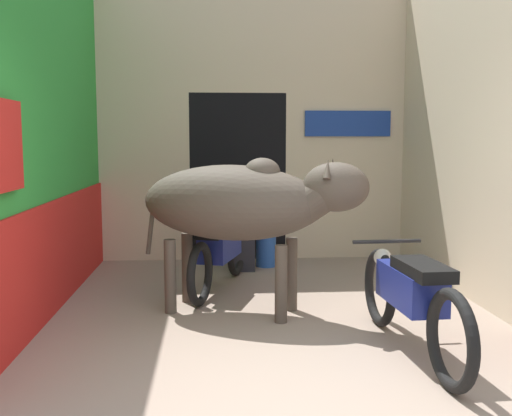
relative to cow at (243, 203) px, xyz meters
The scene contains 9 objects.
ground_plane 2.37m from the cow, 82.91° to the right, with size 30.00×30.00×0.00m, color gray.
wall_left_shopfront 2.01m from the cow, behind, with size 0.25×4.64×3.71m.
wall_back_with_doorway 2.86m from the cow, 86.32° to the left, with size 4.05×0.93×3.71m.
wall_right_with_door 2.51m from the cow, ahead, with size 0.22×4.64×3.71m.
cow is the anchor object (origin of this frame).
motorcycle_near 1.76m from the cow, 44.31° to the right, with size 0.58×2.04×0.78m.
motorcycle_far 1.10m from the cow, 102.92° to the left, with size 0.77×1.90×0.74m.
shopkeeper_seated 1.91m from the cow, 87.22° to the left, with size 0.39×0.34×1.28m.
plastic_stool 2.21m from the cow, 79.06° to the left, with size 0.36×0.36×0.48m.
Camera 1 is at (-0.55, -3.30, 1.59)m, focal length 42.00 mm.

